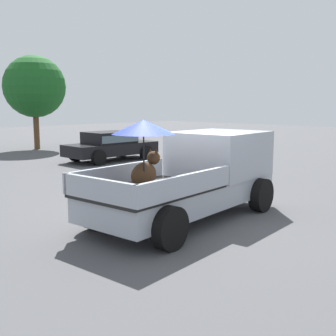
% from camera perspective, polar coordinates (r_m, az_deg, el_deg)
% --- Properties ---
extents(ground_plane, '(80.00, 80.00, 0.00)m').
position_cam_1_polar(ground_plane, '(9.44, 2.29, -7.03)').
color(ground_plane, '#4C4C4F').
extents(pickup_truck_main, '(5.21, 2.67, 2.26)m').
position_cam_1_polar(pickup_truck_main, '(9.57, 3.84, -0.87)').
color(pickup_truck_main, black).
rests_on(pickup_truck_main, ground).
extents(parked_sedan_near, '(4.31, 2.01, 1.33)m').
position_cam_1_polar(parked_sedan_near, '(19.27, -7.85, 3.21)').
color(parked_sedan_near, black).
rests_on(parked_sedan_near, ground).
extents(tree_by_lot, '(3.48, 3.48, 5.30)m').
position_cam_1_polar(tree_by_lot, '(25.21, -17.79, 10.53)').
color(tree_by_lot, brown).
rests_on(tree_by_lot, ground).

